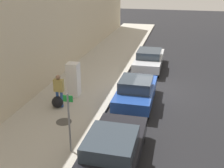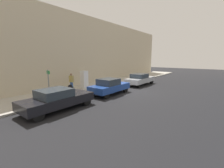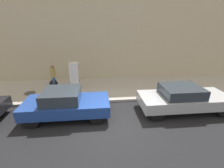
{
  "view_description": "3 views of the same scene",
  "coord_description": "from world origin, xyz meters",
  "px_view_note": "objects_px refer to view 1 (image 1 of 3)",
  "views": [
    {
      "loc": [
        1.05,
        -15.32,
        6.33
      ],
      "look_at": [
        -2.09,
        -2.14,
        1.0
      ],
      "focal_mm": 45.0,
      "sensor_mm": 36.0,
      "label": 1
    },
    {
      "loc": [
        7.57,
        -12.66,
        3.29
      ],
      "look_at": [
        0.2,
        -3.08,
        1.18
      ],
      "focal_mm": 24.0,
      "sensor_mm": 36.0,
      "label": 2
    },
    {
      "loc": [
        5.84,
        -0.53,
        4.27
      ],
      "look_at": [
        -1.95,
        0.24,
        1.23
      ],
      "focal_mm": 24.0,
      "sensor_mm": 36.0,
      "label": 3
    }
  ],
  "objects_px": {
    "street_sign_post": "(69,120)",
    "parked_hatchback_blue": "(136,91)",
    "parked_sedan_silver": "(149,59)",
    "pedestrian_walking_far": "(59,89)",
    "trash_bag": "(58,102)",
    "discarded_refrigerator": "(73,80)",
    "parked_sedan_dark": "(112,151)"
  },
  "relations": [
    {
      "from": "street_sign_post",
      "to": "parked_sedan_silver",
      "type": "distance_m",
      "value": 11.08
    },
    {
      "from": "parked_sedan_silver",
      "to": "parked_sedan_dark",
      "type": "bearing_deg",
      "value": -90.0
    },
    {
      "from": "discarded_refrigerator",
      "to": "street_sign_post",
      "type": "xyz_separation_m",
      "value": [
        1.7,
        -4.9,
        0.4
      ]
    },
    {
      "from": "discarded_refrigerator",
      "to": "pedestrian_walking_far",
      "type": "distance_m",
      "value": 1.5
    },
    {
      "from": "pedestrian_walking_far",
      "to": "parked_sedan_silver",
      "type": "xyz_separation_m",
      "value": [
        3.59,
        7.51,
        -0.38
      ]
    },
    {
      "from": "parked_sedan_dark",
      "to": "discarded_refrigerator",
      "type": "bearing_deg",
      "value": 122.44
    },
    {
      "from": "street_sign_post",
      "to": "parked_hatchback_blue",
      "type": "relative_size",
      "value": 0.57
    },
    {
      "from": "trash_bag",
      "to": "parked_sedan_dark",
      "type": "distance_m",
      "value": 5.28
    },
    {
      "from": "discarded_refrigerator",
      "to": "parked_hatchback_blue",
      "type": "distance_m",
      "value": 3.41
    },
    {
      "from": "parked_hatchback_blue",
      "to": "parked_sedan_silver",
      "type": "xyz_separation_m",
      "value": [
        -0.0,
        6.02,
        -0.01
      ]
    },
    {
      "from": "street_sign_post",
      "to": "pedestrian_walking_far",
      "type": "bearing_deg",
      "value": 119.05
    },
    {
      "from": "pedestrian_walking_far",
      "to": "parked_sedan_dark",
      "type": "relative_size",
      "value": 0.37
    },
    {
      "from": "parked_sedan_dark",
      "to": "parked_hatchback_blue",
      "type": "distance_m",
      "value": 5.34
    },
    {
      "from": "trash_bag",
      "to": "parked_hatchback_blue",
      "type": "distance_m",
      "value": 4.01
    },
    {
      "from": "trash_bag",
      "to": "discarded_refrigerator",
      "type": "bearing_deg",
      "value": 79.96
    },
    {
      "from": "street_sign_post",
      "to": "trash_bag",
      "type": "xyz_separation_m",
      "value": [
        -1.98,
        3.33,
        -1.03
      ]
    },
    {
      "from": "parked_hatchback_blue",
      "to": "parked_sedan_silver",
      "type": "bearing_deg",
      "value": 90.0
    },
    {
      "from": "parked_sedan_silver",
      "to": "discarded_refrigerator",
      "type": "bearing_deg",
      "value": -119.42
    },
    {
      "from": "pedestrian_walking_far",
      "to": "discarded_refrigerator",
      "type": "bearing_deg",
      "value": -108.5
    },
    {
      "from": "discarded_refrigerator",
      "to": "parked_sedan_dark",
      "type": "xyz_separation_m",
      "value": [
        3.4,
        -5.34,
        -0.34
      ]
    },
    {
      "from": "pedestrian_walking_far",
      "to": "trash_bag",
      "type": "bearing_deg",
      "value": 33.82
    },
    {
      "from": "trash_bag",
      "to": "pedestrian_walking_far",
      "type": "distance_m",
      "value": 0.7
    },
    {
      "from": "discarded_refrigerator",
      "to": "trash_bag",
      "type": "height_order",
      "value": "discarded_refrigerator"
    },
    {
      "from": "parked_sedan_silver",
      "to": "parked_hatchback_blue",
      "type": "bearing_deg",
      "value": -90.0
    },
    {
      "from": "pedestrian_walking_far",
      "to": "parked_sedan_dark",
      "type": "bearing_deg",
      "value": 121.83
    },
    {
      "from": "pedestrian_walking_far",
      "to": "parked_hatchback_blue",
      "type": "height_order",
      "value": "pedestrian_walking_far"
    },
    {
      "from": "parked_sedan_dark",
      "to": "parked_sedan_silver",
      "type": "distance_m",
      "value": 11.37
    },
    {
      "from": "parked_hatchback_blue",
      "to": "trash_bag",
      "type": "bearing_deg",
      "value": -156.89
    },
    {
      "from": "trash_bag",
      "to": "street_sign_post",
      "type": "bearing_deg",
      "value": -59.25
    },
    {
      "from": "discarded_refrigerator",
      "to": "pedestrian_walking_far",
      "type": "height_order",
      "value": "discarded_refrigerator"
    },
    {
      "from": "trash_bag",
      "to": "parked_hatchback_blue",
      "type": "height_order",
      "value": "parked_hatchback_blue"
    },
    {
      "from": "street_sign_post",
      "to": "parked_sedan_silver",
      "type": "height_order",
      "value": "street_sign_post"
    }
  ]
}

